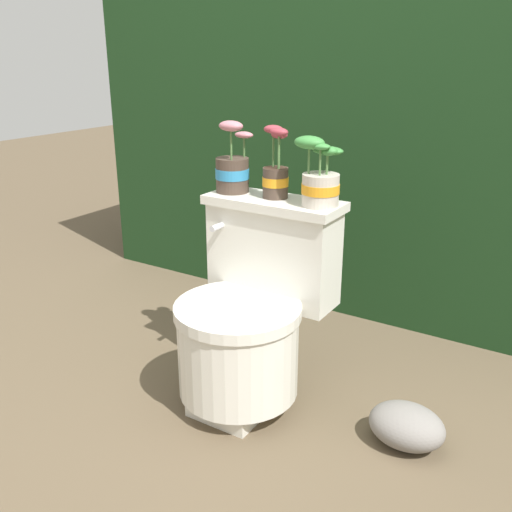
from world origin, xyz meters
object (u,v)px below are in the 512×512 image
object	(u,v)px
potted_plant_middle	(320,179)
garden_stone	(407,426)
toilet	(250,317)
potted_plant_left	(233,169)
potted_plant_midleft	(276,172)

from	to	relation	value
potted_plant_middle	garden_stone	xyz separation A→B (m)	(0.37, -0.11, -0.69)
potted_plant_middle	toilet	bearing A→B (deg)	-139.42
toilet	potted_plant_middle	xyz separation A→B (m)	(0.17, 0.14, 0.45)
potted_plant_left	garden_stone	bearing A→B (deg)	-9.85
potted_plant_left	potted_plant_middle	bearing A→B (deg)	-1.33
toilet	potted_plant_midleft	world-z (taller)	potted_plant_midleft
potted_plant_midleft	potted_plant_middle	xyz separation A→B (m)	(0.17, -0.02, 0.00)
potted_plant_midleft	garden_stone	world-z (taller)	potted_plant_midleft
potted_plant_middle	garden_stone	world-z (taller)	potted_plant_middle
toilet	potted_plant_midleft	xyz separation A→B (m)	(-0.00, 0.16, 0.45)
garden_stone	potted_plant_middle	bearing A→B (deg)	162.92
toilet	potted_plant_midleft	distance (m)	0.48
potted_plant_midleft	garden_stone	bearing A→B (deg)	-13.67
potted_plant_left	potted_plant_midleft	xyz separation A→B (m)	(0.16, 0.01, 0.00)
potted_plant_middle	garden_stone	bearing A→B (deg)	-17.08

